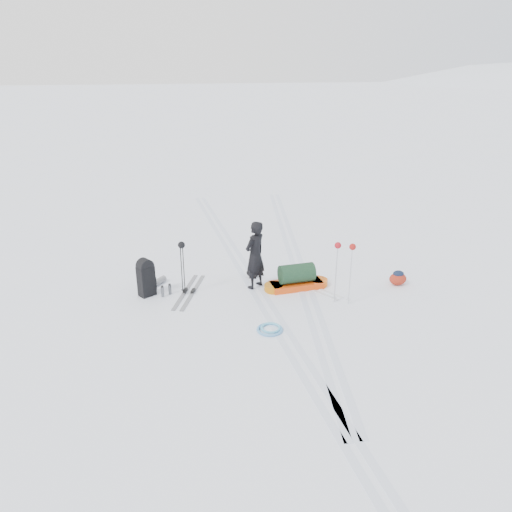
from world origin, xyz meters
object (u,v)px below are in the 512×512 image
object	(u,v)px
skier	(255,255)
pulk_sled	(296,279)
expedition_rucksack	(148,277)
ski_poles_black	(182,251)

from	to	relation	value
skier	pulk_sled	size ratio (longest dim) A/B	1.02
expedition_rucksack	ski_poles_black	bearing A→B (deg)	-44.79
skier	pulk_sled	distance (m)	1.16
pulk_sled	expedition_rucksack	distance (m)	3.52
skier	ski_poles_black	distance (m)	1.73
expedition_rucksack	pulk_sled	bearing A→B (deg)	-38.79
ski_poles_black	expedition_rucksack	bearing A→B (deg)	166.84
expedition_rucksack	ski_poles_black	xyz separation A→B (m)	(0.82, -0.17, 0.65)
skier	ski_poles_black	size ratio (longest dim) A/B	1.27
skier	pulk_sled	xyz separation A→B (m)	(0.97, -0.23, -0.60)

